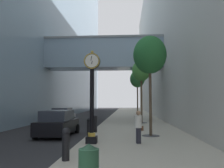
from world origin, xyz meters
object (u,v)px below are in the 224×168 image
at_px(bollard_fourth, 95,123).
at_px(trash_bin, 89,164).
at_px(car_silver_mid, 63,116).
at_px(street_clock, 92,92).
at_px(street_tree_mid_near, 141,71).
at_px(bollard_third, 89,127).
at_px(car_black_near, 58,124).
at_px(bollard_nearest, 66,143).
at_px(street_tree_near, 150,56).
at_px(pedestrian_walking, 139,126).
at_px(street_tree_mid_far, 137,79).

distance_m(bollard_fourth, trash_bin, 10.38).
bearing_deg(car_silver_mid, street_clock, -67.49).
distance_m(bollard_fourth, street_tree_mid_near, 9.52).
xyz_separation_m(bollard_third, trash_bin, (1.24, -7.69, -0.08)).
height_order(bollard_fourth, car_black_near, car_black_near).
distance_m(bollard_nearest, trash_bin, 2.76).
bearing_deg(bollard_third, trash_bin, -80.86).
bearing_deg(bollard_nearest, trash_bin, -63.32).
xyz_separation_m(bollard_third, bollard_fourth, (0.00, 2.62, 0.00)).
xyz_separation_m(bollard_nearest, car_silver_mid, (-4.17, 14.60, 0.04)).
relative_size(street_tree_near, car_black_near, 1.44).
bearing_deg(bollard_third, street_tree_mid_near, 70.01).
bearing_deg(bollard_nearest, car_black_near, 108.87).
bearing_deg(street_tree_near, bollard_nearest, -119.98).
height_order(street_tree_mid_near, pedestrian_walking, street_tree_mid_near).
xyz_separation_m(bollard_fourth, street_tree_near, (3.68, -1.47, 4.43)).
distance_m(street_clock, bollard_third, 2.64).
xyz_separation_m(street_clock, street_tree_mid_near, (3.28, 11.77, 2.55)).
relative_size(bollard_fourth, car_silver_mid, 0.29).
xyz_separation_m(street_tree_mid_far, trash_bin, (-2.44, -26.77, -4.68)).
bearing_deg(bollard_third, car_black_near, 145.35).
bearing_deg(street_tree_mid_near, bollard_third, -109.99).
bearing_deg(bollard_third, car_silver_mid, 113.99).
bearing_deg(street_tree_mid_far, car_silver_mid, -128.94).
bearing_deg(pedestrian_walking, bollard_nearest, -127.12).
distance_m(bollard_third, bollard_fourth, 2.62).
xyz_separation_m(bollard_fourth, car_black_near, (-2.34, -1.00, 0.06)).
height_order(street_clock, bollard_third, street_clock).
bearing_deg(bollard_nearest, street_clock, 83.63).
bearing_deg(bollard_nearest, pedestrian_walking, 52.88).
bearing_deg(street_clock, pedestrian_walking, 2.92).
bearing_deg(street_tree_near, car_black_near, 175.52).
distance_m(bollard_fourth, street_tree_near, 5.94).
height_order(street_clock, pedestrian_walking, street_clock).
bearing_deg(bollard_nearest, street_tree_near, 60.02).
height_order(bollard_nearest, pedestrian_walking, pedestrian_walking).
bearing_deg(bollard_third, bollard_nearest, -90.00).
relative_size(bollard_third, car_silver_mid, 0.29).
height_order(bollard_fourth, pedestrian_walking, pedestrian_walking).
bearing_deg(street_clock, car_black_near, 129.93).
bearing_deg(car_silver_mid, pedestrian_walking, -57.40).
bearing_deg(pedestrian_walking, street_tree_mid_near, 85.68).
distance_m(street_tree_mid_near, street_tree_mid_far, 8.97).
distance_m(trash_bin, car_black_near, 9.98).
relative_size(bollard_third, street_tree_mid_near, 0.19).
distance_m(street_clock, street_tree_near, 4.94).
bearing_deg(trash_bin, street_clock, 97.90).
distance_m(bollard_nearest, car_silver_mid, 15.18).
bearing_deg(street_tree_mid_near, bollard_nearest, -103.48).
bearing_deg(bollard_fourth, bollard_nearest, -90.00).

